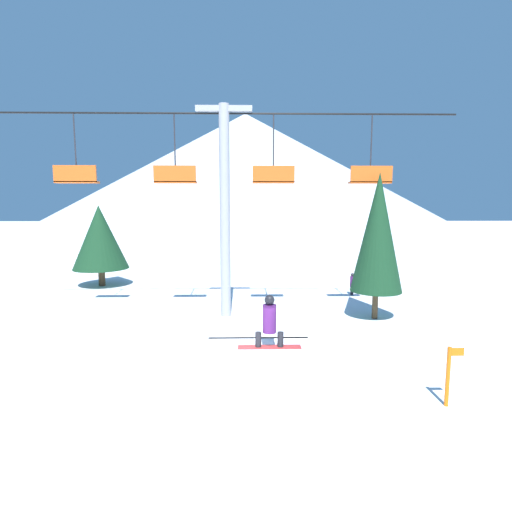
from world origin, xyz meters
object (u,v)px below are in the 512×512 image
at_px(trail_marker, 449,375).
at_px(distant_skier, 352,283).
at_px(snow_ramp, 260,398).
at_px(pine_tree_near, 378,233).
at_px(snowboarder, 269,322).

height_order(trail_marker, distant_skier, trail_marker).
bearing_deg(snow_ramp, trail_marker, 11.18).
bearing_deg(trail_marker, pine_tree_near, 85.42).
height_order(pine_tree_near, trail_marker, pine_tree_near).
height_order(snow_ramp, snowboarder, snowboarder).
height_order(snowboarder, pine_tree_near, pine_tree_near).
xyz_separation_m(pine_tree_near, trail_marker, (-0.61, -7.65, -2.96)).
bearing_deg(snow_ramp, distant_skier, 67.38).
bearing_deg(distant_skier, snowboarder, -113.51).
xyz_separation_m(snow_ramp, distant_skier, (5.48, 13.14, -0.06)).
height_order(snow_ramp, distant_skier, snow_ramp).
height_order(snow_ramp, trail_marker, trail_marker).
bearing_deg(snowboarder, trail_marker, -2.83).
bearing_deg(pine_tree_near, snowboarder, -124.11).
distance_m(snow_ramp, distant_skier, 14.24).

